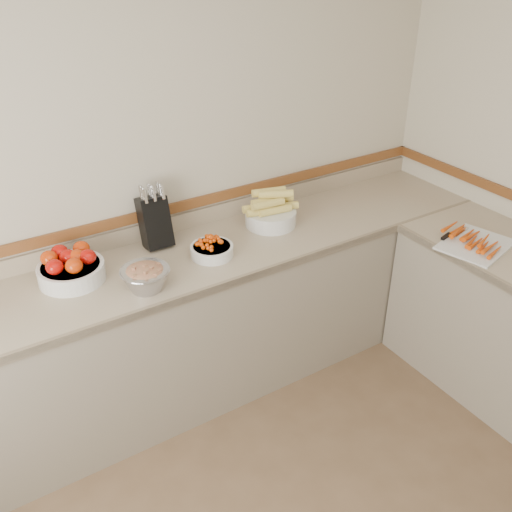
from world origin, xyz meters
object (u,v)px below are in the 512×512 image
tomato_bowl (71,268)px  corn_bowl (271,212)px  cutting_board (474,242)px  knife_block (155,221)px  rhubarb_bowl (145,277)px  cherry_tomato_bowl (212,248)px

tomato_bowl → corn_bowl: bearing=-1.1°
corn_bowl → cutting_board: corn_bowl is taller
knife_block → tomato_bowl: bearing=-167.5°
knife_block → tomato_bowl: 0.53m
tomato_bowl → corn_bowl: (1.18, -0.02, 0.01)m
rhubarb_bowl → cutting_board: bearing=-17.8°
corn_bowl → cutting_board: bearing=-44.6°
tomato_bowl → cherry_tomato_bowl: tomato_bowl is taller
cherry_tomato_bowl → rhubarb_bowl: 0.45m
rhubarb_bowl → cutting_board: rhubarb_bowl is taller
knife_block → rhubarb_bowl: knife_block is taller
knife_block → cutting_board: 1.78m
cherry_tomato_bowl → cutting_board: size_ratio=0.50×
cherry_tomato_bowl → corn_bowl: corn_bowl is taller
corn_bowl → rhubarb_bowl: (-0.90, -0.26, -0.01)m
cutting_board → corn_bowl: bearing=135.4°
rhubarb_bowl → cherry_tomato_bowl: bearing=15.7°
cherry_tomato_bowl → tomato_bowl: bearing=167.4°
cutting_board → tomato_bowl: bearing=157.4°
knife_block → tomato_bowl: (-0.51, -0.11, -0.08)m
cherry_tomato_bowl → rhubarb_bowl: size_ratio=0.95×
knife_block → rhubarb_bowl: size_ratio=1.50×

